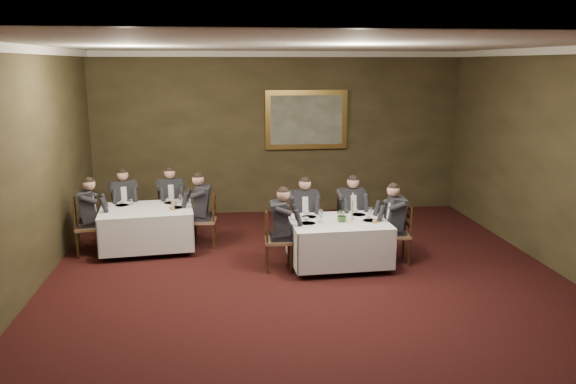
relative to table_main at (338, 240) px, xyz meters
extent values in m
plane|color=black|center=(-0.59, -1.40, -0.45)|extent=(10.00, 10.00, 0.00)
cube|color=silver|center=(-0.59, -1.40, 3.05)|extent=(8.00, 10.00, 0.10)
cube|color=#2E2A17|center=(-0.59, 3.60, 1.30)|extent=(8.00, 0.10, 3.50)
cube|color=#2E2A17|center=(-4.59, -1.40, 1.30)|extent=(0.10, 10.00, 3.50)
cube|color=white|center=(-0.59, 3.55, 2.99)|extent=(8.00, 0.10, 0.12)
cube|color=white|center=(-0.59, -6.35, 2.99)|extent=(8.00, 0.10, 0.12)
cube|color=black|center=(0.00, 0.00, 0.28)|extent=(1.54, 1.18, 0.04)
cube|color=white|center=(0.00, 0.00, 0.31)|extent=(1.60, 1.24, 0.02)
cube|color=white|center=(0.00, 0.00, -0.02)|extent=(1.62, 1.26, 0.65)
cube|color=black|center=(-3.19, 1.19, 0.28)|extent=(1.63, 1.29, 0.04)
cube|color=white|center=(-3.19, 1.19, 0.31)|extent=(1.69, 1.35, 0.02)
cube|color=white|center=(-3.19, 1.19, -0.02)|extent=(1.72, 1.38, 0.65)
cube|color=brown|center=(-0.45, 0.78, 0.04)|extent=(0.44, 0.42, 0.05)
cube|color=black|center=(-0.45, 0.97, 0.28)|extent=(0.38, 0.03, 0.54)
cube|color=black|center=(-0.45, 0.78, 0.41)|extent=(0.42, 0.31, 0.55)
sphere|color=#D79986|center=(-0.45, 0.78, 0.79)|extent=(0.21, 0.21, 0.21)
cube|color=brown|center=(0.39, 0.81, 0.04)|extent=(0.47, 0.45, 0.05)
cube|color=black|center=(0.38, 1.00, 0.28)|extent=(0.38, 0.06, 0.54)
cube|color=black|center=(0.39, 0.81, 0.41)|extent=(0.44, 0.34, 0.55)
sphere|color=#D79986|center=(0.39, 0.81, 0.79)|extent=(0.22, 0.22, 0.21)
cube|color=brown|center=(-0.98, -0.04, 0.04)|extent=(0.43, 0.45, 0.05)
cube|color=black|center=(-1.17, -0.03, 0.28)|extent=(0.04, 0.38, 0.54)
cube|color=black|center=(-0.98, -0.04, 0.41)|extent=(0.32, 0.43, 0.55)
sphere|color=#D79986|center=(-0.98, -0.04, 0.79)|extent=(0.22, 0.22, 0.21)
cube|color=brown|center=(0.98, 0.04, 0.04)|extent=(0.45, 0.47, 0.05)
cube|color=black|center=(1.17, 0.02, 0.28)|extent=(0.06, 0.38, 0.54)
cube|color=black|center=(0.98, 0.04, 0.41)|extent=(0.34, 0.44, 0.55)
sphere|color=#D79986|center=(0.98, 0.04, 0.79)|extent=(0.23, 0.23, 0.21)
cube|color=brown|center=(-3.70, 1.95, 0.04)|extent=(0.53, 0.52, 0.05)
cube|color=black|center=(-3.75, 2.14, 0.28)|extent=(0.38, 0.12, 0.54)
cube|color=black|center=(-3.70, 1.95, 0.41)|extent=(0.48, 0.40, 0.55)
sphere|color=#D79986|center=(-3.70, 1.95, 0.79)|extent=(0.26, 0.26, 0.21)
cube|color=brown|center=(-2.85, 2.04, 0.04)|extent=(0.52, 0.51, 0.05)
cube|color=black|center=(-2.89, 2.22, 0.28)|extent=(0.38, 0.12, 0.54)
cube|color=black|center=(-2.85, 2.04, 0.41)|extent=(0.48, 0.40, 0.55)
sphere|color=#D79986|center=(-2.85, 2.04, 0.79)|extent=(0.25, 0.25, 0.21)
cube|color=brown|center=(-2.20, 1.29, 0.04)|extent=(0.45, 0.47, 0.05)
cube|color=black|center=(-2.01, 1.27, 0.28)|extent=(0.06, 0.38, 0.54)
cube|color=black|center=(-2.20, 1.29, 0.41)|extent=(0.34, 0.44, 0.55)
sphere|color=#D79986|center=(-2.20, 1.29, 0.79)|extent=(0.23, 0.23, 0.21)
cube|color=brown|center=(-4.19, 1.09, 0.04)|extent=(0.50, 0.51, 0.05)
cube|color=black|center=(-4.37, 1.05, 0.28)|extent=(0.10, 0.38, 0.54)
cube|color=black|center=(-4.19, 1.09, 0.41)|extent=(0.38, 0.47, 0.55)
sphere|color=#D79986|center=(-4.19, 1.09, 0.79)|extent=(0.25, 0.25, 0.21)
imported|color=#2D5926|center=(0.05, -0.04, 0.44)|extent=(0.27, 0.25, 0.25)
cylinder|color=#A68732|center=(0.24, 0.07, 0.33)|extent=(0.07, 0.07, 0.02)
cylinder|color=#A68732|center=(0.24, 0.07, 0.49)|extent=(0.02, 0.02, 0.31)
cylinder|color=white|center=(0.24, 0.07, 0.71)|extent=(0.02, 0.02, 0.13)
cylinder|color=white|center=(-0.43, 0.31, 0.32)|extent=(0.25, 0.25, 0.01)
cylinder|color=white|center=(-0.43, 0.46, 0.35)|extent=(0.08, 0.08, 0.05)
cylinder|color=white|center=(-0.26, 0.31, 0.39)|extent=(0.06, 0.06, 0.14)
cylinder|color=white|center=(-3.65, 1.48, 0.32)|extent=(0.25, 0.25, 0.01)
cylinder|color=white|center=(-3.65, 1.63, 0.35)|extent=(0.08, 0.08, 0.05)
cylinder|color=white|center=(-3.48, 1.48, 0.39)|extent=(0.06, 0.06, 0.14)
cube|color=#BC9144|center=(0.00, 3.54, 1.60)|extent=(1.79, 0.08, 1.28)
cube|color=#4B5136|center=(0.00, 3.50, 1.60)|extent=(1.57, 0.01, 1.06)
camera|label=1|loc=(-1.85, -8.56, 2.80)|focal=35.00mm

